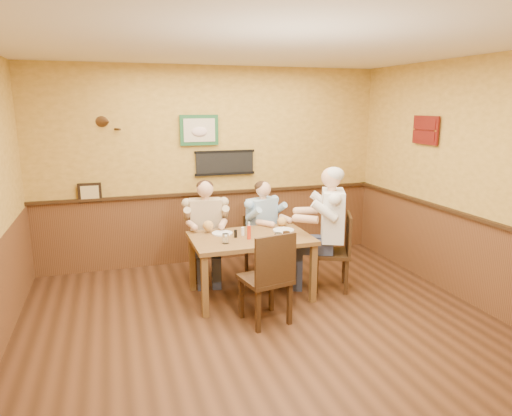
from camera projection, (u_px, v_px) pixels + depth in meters
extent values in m
plane|color=#361E10|center=(271.00, 337.00, 4.55)|extent=(5.00, 5.00, 0.00)
cube|color=silver|center=(273.00, 42.00, 3.93)|extent=(5.00, 5.00, 0.02)
cube|color=gold|center=(213.00, 166.00, 6.56)|extent=(5.00, 0.02, 2.80)
cube|color=gold|center=(472.00, 316.00, 1.92)|extent=(5.00, 0.02, 2.80)
cube|color=gold|center=(487.00, 186.00, 4.98)|extent=(0.02, 5.00, 2.80)
cube|color=brown|center=(215.00, 227.00, 6.74)|extent=(5.00, 0.02, 1.00)
cube|color=brown|center=(477.00, 264.00, 5.18)|extent=(0.02, 5.00, 1.00)
cube|color=black|center=(225.00, 163.00, 6.56)|extent=(0.88, 0.03, 0.34)
cube|color=#1D552D|center=(199.00, 130.00, 6.35)|extent=(0.54, 0.03, 0.42)
cube|color=black|center=(90.00, 193.00, 6.08)|extent=(0.30, 0.03, 0.26)
cube|color=#611011|center=(426.00, 130.00, 5.83)|extent=(0.03, 0.48, 0.36)
cube|color=brown|center=(251.00, 238.00, 5.39)|extent=(1.40, 0.90, 0.05)
cube|color=brown|center=(205.00, 287.00, 4.92)|extent=(0.07, 0.07, 0.70)
cube|color=brown|center=(313.00, 274.00, 5.30)|extent=(0.07, 0.07, 0.70)
cube|color=brown|center=(192.00, 263.00, 5.64)|extent=(0.07, 0.07, 0.70)
cube|color=brown|center=(288.00, 253.00, 6.02)|extent=(0.07, 0.07, 0.70)
cylinder|color=white|center=(226.00, 238.00, 5.10)|extent=(0.08, 0.08, 0.11)
cylinder|color=white|center=(278.00, 238.00, 5.09)|extent=(0.11, 0.11, 0.12)
cylinder|color=black|center=(286.00, 236.00, 5.19)|extent=(0.11, 0.11, 0.11)
cylinder|color=red|center=(249.00, 231.00, 5.25)|extent=(0.05, 0.05, 0.18)
cylinder|color=white|center=(243.00, 231.00, 5.41)|extent=(0.05, 0.05, 0.10)
cylinder|color=black|center=(236.00, 234.00, 5.32)|extent=(0.04, 0.04, 0.09)
cylinder|color=white|center=(222.00, 233.00, 5.48)|extent=(0.25, 0.25, 0.02)
cylinder|color=silver|center=(284.00, 230.00, 5.61)|extent=(0.32, 0.32, 0.02)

